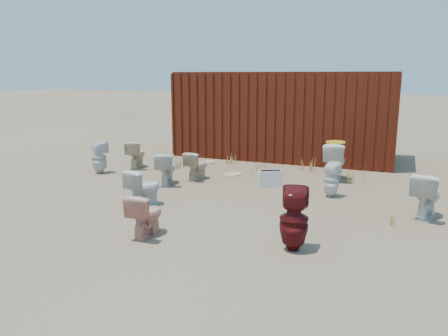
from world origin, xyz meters
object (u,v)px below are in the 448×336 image
at_px(toilet_front_c, 144,188).
at_px(toilet_back_yellowlid, 335,161).
at_px(toilet_front_e, 426,195).
at_px(toilet_front_a, 166,168).
at_px(toilet_back_beige_left, 136,154).
at_px(toilet_front_maroon, 294,219).
at_px(toilet_back_a, 99,157).
at_px(shipping_container, 286,115).
at_px(toilet_back_e, 331,180).
at_px(loose_tank, 270,178).
at_px(toilet_front_pink, 146,215).
at_px(toilet_back_beige_right, 197,166).

height_order(toilet_front_c, toilet_back_yellowlid, toilet_back_yellowlid).
xyz_separation_m(toilet_front_c, toilet_front_e, (4.65, 1.25, 0.04)).
bearing_deg(toilet_front_a, toilet_back_beige_left, -55.81).
xyz_separation_m(toilet_front_maroon, toilet_back_a, (-5.44, 2.84, -0.05)).
bearing_deg(toilet_front_e, toilet_back_beige_left, 0.01).
distance_m(shipping_container, toilet_front_e, 5.88).
relative_size(shipping_container, toilet_back_e, 8.85).
relative_size(toilet_front_e, toilet_back_beige_left, 1.09).
xyz_separation_m(toilet_back_yellowlid, loose_tank, (-1.15, -1.17, -0.24)).
xyz_separation_m(toilet_front_pink, toilet_back_beige_left, (-2.85, 4.02, 0.03)).
bearing_deg(toilet_front_a, loose_tank, 179.16).
bearing_deg(toilet_back_beige_left, toilet_back_a, 46.74).
bearing_deg(toilet_front_maroon, toilet_back_e, -99.70).
bearing_deg(toilet_back_e, toilet_front_c, 45.37).
bearing_deg(toilet_front_c, toilet_back_beige_left, -39.87).
relative_size(shipping_container, toilet_back_beige_right, 9.38).
height_order(toilet_front_e, toilet_back_beige_right, toilet_front_e).
bearing_deg(toilet_back_a, toilet_back_e, -159.35).
distance_m(toilet_front_e, toilet_back_beige_right, 4.78).
xyz_separation_m(toilet_front_e, loose_tank, (-2.96, 1.00, -0.20)).
bearing_deg(shipping_container, toilet_front_e, -51.79).
relative_size(toilet_back_a, loose_tank, 1.54).
xyz_separation_m(shipping_container, toilet_front_e, (3.60, -4.57, -0.82)).
xyz_separation_m(toilet_front_pink, toilet_front_e, (3.81, 2.50, 0.06)).
height_order(toilet_front_maroon, loose_tank, toilet_front_maroon).
distance_m(toilet_front_pink, toilet_back_a, 4.58).
relative_size(toilet_back_a, toilet_back_beige_right, 1.21).
relative_size(toilet_front_e, toilet_back_yellowlid, 0.91).
distance_m(shipping_container, toilet_front_maroon, 7.07).
distance_m(toilet_front_a, toilet_back_a, 2.06).
bearing_deg(loose_tank, toilet_front_maroon, -96.63).
relative_size(toilet_front_pink, toilet_back_e, 0.96).
bearing_deg(toilet_back_beige_right, toilet_back_a, 15.15).
relative_size(toilet_front_a, toilet_front_pink, 1.07).
height_order(toilet_front_pink, toilet_back_e, toilet_back_e).
xyz_separation_m(toilet_front_a, toilet_back_beige_left, (-1.56, 1.20, 0.00)).
bearing_deg(toilet_front_e, toilet_back_e, -9.35).
bearing_deg(toilet_front_e, toilet_front_a, 9.25).
height_order(toilet_front_pink, toilet_front_c, toilet_front_c).
bearing_deg(toilet_back_a, toilet_front_pink, 156.91).
xyz_separation_m(toilet_front_c, loose_tank, (1.69, 2.24, -0.17)).
bearing_deg(toilet_front_maroon, toilet_front_c, -26.59).
bearing_deg(toilet_back_beige_right, toilet_front_e, 175.93).
height_order(toilet_front_c, toilet_front_e, toilet_front_e).
bearing_deg(loose_tank, toilet_front_c, -155.31).
distance_m(toilet_back_a, toilet_back_beige_right, 2.47).
relative_size(toilet_front_maroon, toilet_back_e, 1.27).
relative_size(toilet_front_maroon, toilet_front_e, 1.14).
relative_size(toilet_front_a, loose_tank, 1.39).
relative_size(toilet_front_c, toilet_back_e, 1.01).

